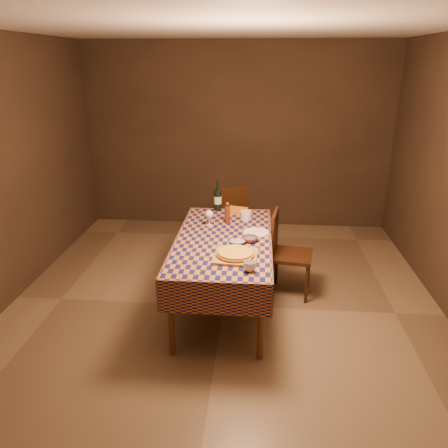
{
  "coord_description": "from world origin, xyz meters",
  "views": [
    {
      "loc": [
        0.33,
        -3.97,
        2.42
      ],
      "look_at": [
        0.0,
        0.05,
        0.9
      ],
      "focal_mm": 35.0,
      "sensor_mm": 36.0,
      "label": 1
    }
  ],
  "objects_px": {
    "cutting_board": "(236,256)",
    "wine_bottle": "(218,199)",
    "white_plate": "(256,232)",
    "chair_right": "(285,249)",
    "dining_table": "(224,245)",
    "pizza": "(236,253)",
    "bowl": "(250,239)",
    "chair_far": "(230,214)"
  },
  "relations": [
    {
      "from": "cutting_board",
      "to": "wine_bottle",
      "type": "relative_size",
      "value": 1.09
    },
    {
      "from": "white_plate",
      "to": "chair_right",
      "type": "relative_size",
      "value": 0.28
    },
    {
      "from": "dining_table",
      "to": "chair_right",
      "type": "distance_m",
      "value": 0.74
    },
    {
      "from": "pizza",
      "to": "wine_bottle",
      "type": "xyz_separation_m",
      "value": [
        -0.28,
        1.3,
        0.09
      ]
    },
    {
      "from": "dining_table",
      "to": "bowl",
      "type": "distance_m",
      "value": 0.29
    },
    {
      "from": "cutting_board",
      "to": "chair_right",
      "type": "bearing_deg",
      "value": 58.69
    },
    {
      "from": "wine_bottle",
      "to": "white_plate",
      "type": "bearing_deg",
      "value": -56.76
    },
    {
      "from": "chair_far",
      "to": "chair_right",
      "type": "distance_m",
      "value": 1.25
    },
    {
      "from": "dining_table",
      "to": "cutting_board",
      "type": "distance_m",
      "value": 0.47
    },
    {
      "from": "bowl",
      "to": "chair_far",
      "type": "distance_m",
      "value": 1.53
    },
    {
      "from": "pizza",
      "to": "chair_right",
      "type": "relative_size",
      "value": 0.38
    },
    {
      "from": "pizza",
      "to": "chair_far",
      "type": "xyz_separation_m",
      "value": [
        -0.17,
        1.86,
        -0.29
      ]
    },
    {
      "from": "cutting_board",
      "to": "chair_far",
      "type": "height_order",
      "value": "chair_far"
    },
    {
      "from": "chair_far",
      "to": "cutting_board",
      "type": "bearing_deg",
      "value": -84.68
    },
    {
      "from": "white_plate",
      "to": "chair_far",
      "type": "relative_size",
      "value": 0.28
    },
    {
      "from": "chair_right",
      "to": "white_plate",
      "type": "bearing_deg",
      "value": -147.56
    },
    {
      "from": "cutting_board",
      "to": "chair_far",
      "type": "distance_m",
      "value": 1.88
    },
    {
      "from": "dining_table",
      "to": "bowl",
      "type": "xyz_separation_m",
      "value": [
        0.26,
        -0.07,
        0.1
      ]
    },
    {
      "from": "chair_far",
      "to": "bowl",
      "type": "bearing_deg",
      "value": -78.88
    },
    {
      "from": "wine_bottle",
      "to": "white_plate",
      "type": "height_order",
      "value": "wine_bottle"
    },
    {
      "from": "dining_table",
      "to": "wine_bottle",
      "type": "relative_size",
      "value": 5.29
    },
    {
      "from": "dining_table",
      "to": "chair_far",
      "type": "height_order",
      "value": "chair_far"
    },
    {
      "from": "chair_far",
      "to": "white_plate",
      "type": "bearing_deg",
      "value": -74.48
    },
    {
      "from": "wine_bottle",
      "to": "white_plate",
      "type": "distance_m",
      "value": 0.84
    },
    {
      "from": "pizza",
      "to": "wine_bottle",
      "type": "height_order",
      "value": "wine_bottle"
    },
    {
      "from": "dining_table",
      "to": "wine_bottle",
      "type": "height_order",
      "value": "wine_bottle"
    },
    {
      "from": "cutting_board",
      "to": "chair_far",
      "type": "xyz_separation_m",
      "value": [
        -0.17,
        1.86,
        -0.26
      ]
    },
    {
      "from": "pizza",
      "to": "chair_right",
      "type": "xyz_separation_m",
      "value": [
        0.48,
        0.8,
        -0.29
      ]
    },
    {
      "from": "pizza",
      "to": "white_plate",
      "type": "relative_size",
      "value": 1.34
    },
    {
      "from": "chair_right",
      "to": "pizza",
      "type": "bearing_deg",
      "value": -121.31
    },
    {
      "from": "dining_table",
      "to": "chair_right",
      "type": "bearing_deg",
      "value": 29.52
    },
    {
      "from": "pizza",
      "to": "bowl",
      "type": "height_order",
      "value": "pizza"
    },
    {
      "from": "pizza",
      "to": "chair_right",
      "type": "bearing_deg",
      "value": 58.69
    },
    {
      "from": "bowl",
      "to": "cutting_board",
      "type": "bearing_deg",
      "value": -107.44
    },
    {
      "from": "chair_right",
      "to": "wine_bottle",
      "type": "bearing_deg",
      "value": 146.82
    },
    {
      "from": "chair_right",
      "to": "chair_far",
      "type": "bearing_deg",
      "value": 121.82
    },
    {
      "from": "pizza",
      "to": "bowl",
      "type": "xyz_separation_m",
      "value": [
        0.12,
        0.38,
        -0.02
      ]
    },
    {
      "from": "cutting_board",
      "to": "chair_right",
      "type": "xyz_separation_m",
      "value": [
        0.48,
        0.8,
        -0.26
      ]
    },
    {
      "from": "dining_table",
      "to": "chair_right",
      "type": "height_order",
      "value": "chair_right"
    },
    {
      "from": "bowl",
      "to": "chair_right",
      "type": "distance_m",
      "value": 0.62
    },
    {
      "from": "chair_far",
      "to": "wine_bottle",
      "type": "bearing_deg",
      "value": -100.95
    },
    {
      "from": "dining_table",
      "to": "pizza",
      "type": "xyz_separation_m",
      "value": [
        0.14,
        -0.44,
        0.12
      ]
    }
  ]
}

